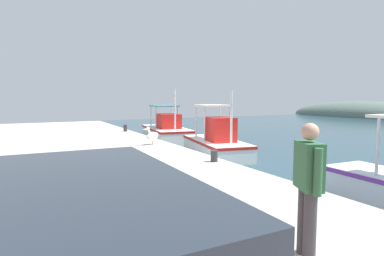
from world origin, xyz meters
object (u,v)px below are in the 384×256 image
at_px(fishing_boat_second, 216,143).
at_px(pelican, 152,136).
at_px(fisherman_standing, 308,184).
at_px(mooring_bollard_nearest, 125,128).
at_px(mooring_bollard_second, 214,156).
at_px(fishing_boat_nearest, 166,131).

bearing_deg(fishing_boat_second, pelican, -90.28).
bearing_deg(pelican, fisherman_standing, -9.43).
relative_size(pelican, mooring_bollard_nearest, 2.30).
relative_size(fishing_boat_second, mooring_bollard_second, 14.37).
xyz_separation_m(pelican, mooring_bollard_nearest, (-6.08, 0.47, -0.19)).
height_order(fishing_boat_nearest, fishing_boat_second, fishing_boat_nearest).
distance_m(fishing_boat_second, pelican, 3.39).
bearing_deg(fishing_boat_nearest, fisherman_standing, -16.93).
height_order(pelican, mooring_bollard_nearest, pelican).
bearing_deg(fishing_boat_nearest, mooring_bollard_second, -14.91).
relative_size(fishing_boat_nearest, mooring_bollard_nearest, 14.10).
height_order(fisherman_standing, mooring_bollard_nearest, fisherman_standing).
xyz_separation_m(pelican, mooring_bollard_second, (4.46, 0.47, -0.22)).
relative_size(fisherman_standing, mooring_bollard_second, 4.78).
bearing_deg(fishing_boat_nearest, fishing_boat_second, 0.24).
bearing_deg(mooring_bollard_nearest, pelican, -4.38).
bearing_deg(mooring_bollard_nearest, fishing_boat_nearest, 93.25).
bearing_deg(mooring_bollard_second, mooring_bollard_nearest, 180.00).
bearing_deg(fisherman_standing, mooring_bollard_second, 159.43).
bearing_deg(mooring_bollard_second, fishing_boat_second, 147.08).
xyz_separation_m(fishing_boat_nearest, fishing_boat_second, (6.26, 0.03, -0.00)).
distance_m(fishing_boat_nearest, mooring_bollard_nearest, 2.87).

